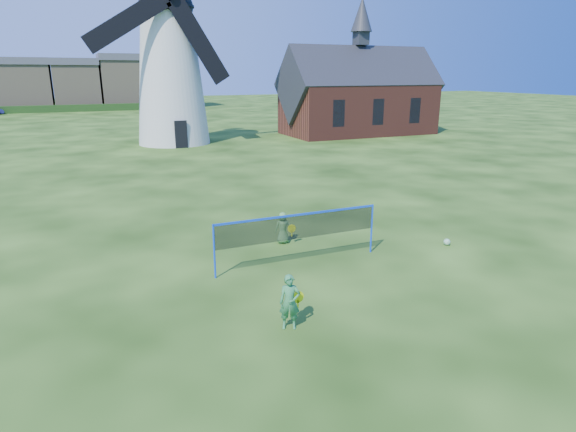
# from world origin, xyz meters

# --- Properties ---
(ground) EXTENTS (220.00, 220.00, 0.00)m
(ground) POSITION_xyz_m (0.00, 0.00, 0.00)
(ground) COLOR black
(ground) RESTS_ON ground
(windmill) EXTENTS (12.34, 5.54, 16.86)m
(windmill) POSITION_xyz_m (1.98, 27.35, 5.83)
(windmill) COLOR silver
(windmill) RESTS_ON ground
(chapel) EXTENTS (13.87, 6.72, 11.73)m
(chapel) POSITION_xyz_m (18.73, 27.10, 3.30)
(chapel) COLOR brown
(chapel) RESTS_ON ground
(badminton_net) EXTENTS (5.05, 0.05, 1.55)m
(badminton_net) POSITION_xyz_m (0.50, 0.44, 1.14)
(badminton_net) COLOR blue
(badminton_net) RESTS_ON ground
(player_girl) EXTENTS (0.69, 0.45, 1.25)m
(player_girl) POSITION_xyz_m (-1.20, -2.83, 0.63)
(player_girl) COLOR #338048
(player_girl) RESTS_ON ground
(player_boy) EXTENTS (0.65, 0.46, 1.05)m
(player_boy) POSITION_xyz_m (0.81, 2.32, 0.52)
(player_boy) COLOR #549246
(player_boy) RESTS_ON ground
(play_ball) EXTENTS (0.22, 0.22, 0.22)m
(play_ball) POSITION_xyz_m (5.64, -0.02, 0.11)
(play_ball) COLOR green
(play_ball) RESTS_ON ground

